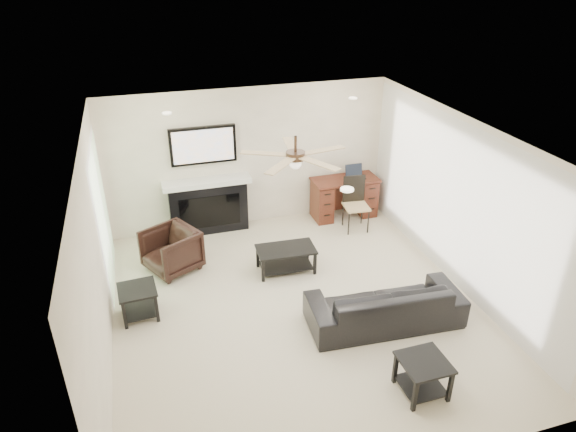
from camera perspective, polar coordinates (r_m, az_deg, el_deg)
name	(u,v)px	position (r m, az deg, el deg)	size (l,w,h in m)	color
room_shell	(309,196)	(6.61, 2.40, 2.24)	(5.50, 5.54, 2.52)	beige
sofa	(385,304)	(7.07, 10.71, -9.56)	(2.06, 0.81, 0.60)	black
armchair	(171,250)	(8.20, -12.84, -3.76)	(0.74, 0.76, 0.69)	black
coffee_table	(286,259)	(8.05, -0.23, -4.84)	(0.90, 0.50, 0.40)	black
end_table_near	(422,376)	(6.25, 14.70, -16.86)	(0.52, 0.52, 0.45)	black
end_table_left	(139,302)	(7.39, -16.24, -9.19)	(0.50, 0.50, 0.45)	black
fireplace_unit	(207,182)	(8.94, -9.00, 3.73)	(1.52, 0.34, 1.91)	black
desk	(344,198)	(9.67, 6.25, 2.06)	(1.22, 0.56, 0.76)	#3B140E
desk_chair	(356,205)	(9.17, 7.60, 1.24)	(0.42, 0.44, 0.97)	black
laptop	(356,172)	(9.53, 7.56, 4.84)	(0.33, 0.24, 0.23)	black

